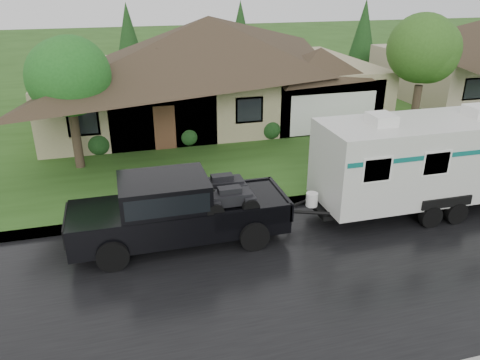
% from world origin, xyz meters
% --- Properties ---
extents(ground, '(140.00, 140.00, 0.00)m').
position_xyz_m(ground, '(0.00, 0.00, 0.00)').
color(ground, '#274B17').
rests_on(ground, ground).
extents(road, '(140.00, 8.00, 0.01)m').
position_xyz_m(road, '(0.00, -2.00, 0.01)').
color(road, black).
rests_on(road, ground).
extents(curb, '(140.00, 0.50, 0.15)m').
position_xyz_m(curb, '(0.00, 2.25, 0.07)').
color(curb, gray).
rests_on(curb, ground).
extents(lawn, '(140.00, 26.00, 0.15)m').
position_xyz_m(lawn, '(0.00, 15.00, 0.07)').
color(lawn, '#274B17').
rests_on(lawn, ground).
extents(house_main, '(19.44, 10.80, 6.90)m').
position_xyz_m(house_main, '(2.29, 13.84, 3.59)').
color(house_main, '#9A8D68').
rests_on(house_main, lawn).
extents(tree_left_green, '(3.27, 3.27, 5.41)m').
position_xyz_m(tree_left_green, '(-5.11, 7.69, 3.90)').
color(tree_left_green, '#382B1E').
rests_on(tree_left_green, lawn).
extents(tree_right_green, '(3.48, 3.48, 5.75)m').
position_xyz_m(tree_right_green, '(11.53, 8.04, 4.14)').
color(tree_right_green, '#382B1E').
rests_on(tree_right_green, lawn).
extents(shrub_row, '(13.60, 1.00, 1.00)m').
position_xyz_m(shrub_row, '(2.00, 9.30, 0.65)').
color(shrub_row, '#143814').
rests_on(shrub_row, lawn).
extents(pickup_truck, '(6.63, 2.52, 2.21)m').
position_xyz_m(pickup_truck, '(-1.92, 0.67, 1.18)').
color(pickup_truck, black).
rests_on(pickup_truck, ground).
extents(travel_trailer, '(8.17, 2.87, 3.67)m').
position_xyz_m(travel_trailer, '(6.90, 0.67, 1.94)').
color(travel_trailer, silver).
rests_on(travel_trailer, ground).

